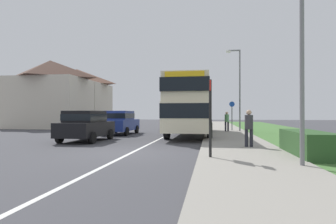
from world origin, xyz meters
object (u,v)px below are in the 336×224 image
object	(u,v)px
parked_car_blue	(120,122)
pedestrian_walking_away	(227,120)
parked_car_black	(86,125)
street_lamp_mid	(238,84)
street_lamp_near	(298,19)
pedestrian_at_stop	(249,126)
double_decker_bus	(191,104)
bus_stop_sign	(210,113)
cycle_route_sign	(232,115)

from	to	relation	value
parked_car_blue	pedestrian_walking_away	distance (m)	8.37
parked_car_black	street_lamp_mid	size ratio (longest dim) A/B	0.59
parked_car_blue	street_lamp_near	size ratio (longest dim) A/B	0.59
pedestrian_walking_away	pedestrian_at_stop	bearing A→B (deg)	-88.24
parked_car_blue	pedestrian_walking_away	world-z (taller)	parked_car_blue
double_decker_bus	pedestrian_walking_away	distance (m)	4.47
parked_car_blue	pedestrian_walking_away	size ratio (longest dim) A/B	2.50
pedestrian_at_stop	street_lamp_near	world-z (taller)	street_lamp_near
parked_car_black	parked_car_blue	world-z (taller)	parked_car_blue
double_decker_bus	parked_car_blue	world-z (taller)	double_decker_bus
pedestrian_at_stop	parked_car_black	bearing A→B (deg)	164.99
parked_car_blue	pedestrian_walking_away	xyz separation A→B (m)	(7.80, 3.04, 0.04)
parked_car_black	parked_car_blue	size ratio (longest dim) A/B	0.95
parked_car_blue	pedestrian_at_stop	distance (m)	10.95
bus_stop_sign	street_lamp_near	world-z (taller)	street_lamp_near
cycle_route_sign	street_lamp_mid	xyz separation A→B (m)	(0.48, -0.41, 2.47)
cycle_route_sign	pedestrian_at_stop	bearing A→B (deg)	-90.78
pedestrian_at_stop	pedestrian_walking_away	size ratio (longest dim) A/B	1.00
pedestrian_walking_away	double_decker_bus	bearing A→B (deg)	-126.49
bus_stop_sign	pedestrian_at_stop	bearing A→B (deg)	61.97
double_decker_bus	cycle_route_sign	xyz separation A→B (m)	(3.04, 4.49, -0.71)
street_lamp_near	parked_car_black	bearing A→B (deg)	145.31
street_lamp_near	street_lamp_mid	world-z (taller)	street_lamp_near
cycle_route_sign	parked_car_blue	bearing A→B (deg)	-153.91
cycle_route_sign	street_lamp_mid	size ratio (longest dim) A/B	0.38
street_lamp_mid	cycle_route_sign	bearing A→B (deg)	139.76
pedestrian_at_stop	street_lamp_near	size ratio (longest dim) A/B	0.24
pedestrian_at_stop	cycle_route_sign	bearing A→B (deg)	89.22
double_decker_bus	street_lamp_mid	xyz separation A→B (m)	(3.53, 4.08, 1.76)
double_decker_bus	street_lamp_mid	world-z (taller)	street_lamp_mid
parked_car_blue	street_lamp_mid	distance (m)	9.93
bus_stop_sign	cycle_route_sign	size ratio (longest dim) A/B	1.03
double_decker_bus	cycle_route_sign	distance (m)	5.47
parked_car_blue	cycle_route_sign	size ratio (longest dim) A/B	1.66
parked_car_blue	street_lamp_near	xyz separation A→B (m)	(8.86, -11.39, 3.13)
double_decker_bus	bus_stop_sign	distance (m)	10.01
double_decker_bus	street_lamp_near	world-z (taller)	street_lamp_near
double_decker_bus	street_lamp_mid	size ratio (longest dim) A/B	1.54
bus_stop_sign	street_lamp_mid	world-z (taller)	street_lamp_mid
bus_stop_sign	street_lamp_near	distance (m)	3.59
double_decker_bus	street_lamp_mid	distance (m)	5.67
pedestrian_at_stop	bus_stop_sign	bearing A→B (deg)	-118.03
parked_car_black	pedestrian_walking_away	distance (m)	11.43
pedestrian_at_stop	street_lamp_mid	size ratio (longest dim) A/B	0.25
pedestrian_at_stop	cycle_route_sign	size ratio (longest dim) A/B	0.66
parked_car_blue	street_lamp_mid	xyz separation A→B (m)	(8.75, 3.64, 2.96)
cycle_route_sign	street_lamp_mid	world-z (taller)	street_lamp_mid
bus_stop_sign	street_lamp_near	bearing A→B (deg)	-24.19
pedestrian_at_stop	pedestrian_walking_away	world-z (taller)	same
parked_car_black	bus_stop_sign	size ratio (longest dim) A/B	1.52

